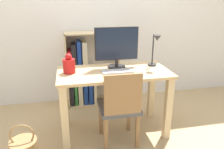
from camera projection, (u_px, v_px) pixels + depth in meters
ground_plane at (114, 130)px, 2.57m from camera, size 10.00×10.00×0.00m
wall_back at (100, 11)px, 3.03m from camera, size 8.00×0.05×2.60m
desk at (114, 85)px, 2.37m from camera, size 1.19×0.60×0.74m
monitor at (117, 46)px, 2.37m from camera, size 0.48×0.20×0.45m
keyboard at (118, 71)px, 2.29m from camera, size 0.33×0.13×0.02m
vase at (69, 65)px, 2.24m from camera, size 0.13×0.13×0.20m
desk_lamp at (155, 48)px, 2.39m from camera, size 0.10×0.19×0.36m
chair at (120, 106)px, 2.19m from camera, size 0.40×0.40×0.82m
bookshelf at (84, 74)px, 3.10m from camera, size 0.73×0.28×1.04m
basket at (24, 147)px, 2.12m from camera, size 0.26×0.26×0.35m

